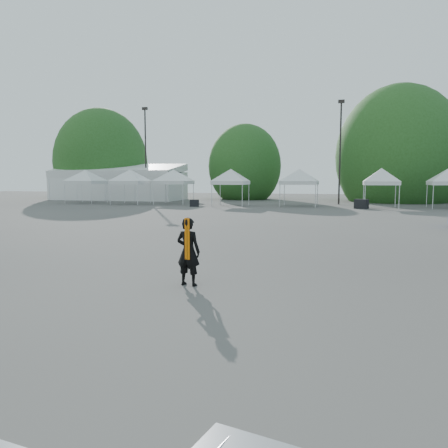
# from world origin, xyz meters

# --- Properties ---
(ground) EXTENTS (120.00, 120.00, 0.00)m
(ground) POSITION_xyz_m (0.00, 0.00, 0.00)
(ground) COLOR #474442
(ground) RESTS_ON ground
(marquee) EXTENTS (15.00, 6.25, 4.23)m
(marquee) POSITION_xyz_m (-22.00, 35.00, 1.97)
(marquee) COLOR silver
(marquee) RESTS_ON ground
(light_pole_west) EXTENTS (0.60, 0.25, 10.30)m
(light_pole_west) POSITION_xyz_m (-18.00, 34.00, 5.77)
(light_pole_west) COLOR black
(light_pole_west) RESTS_ON ground
(light_pole_east) EXTENTS (0.60, 0.25, 9.80)m
(light_pole_east) POSITION_xyz_m (3.00, 32.00, 5.52)
(light_pole_east) COLOR black
(light_pole_east) RESTS_ON ground
(tree_far_w) EXTENTS (4.80, 4.80, 7.30)m
(tree_far_w) POSITION_xyz_m (-26.00, 38.00, 4.54)
(tree_far_w) COLOR #382314
(tree_far_w) RESTS_ON ground
(tree_mid_w) EXTENTS (4.16, 4.16, 6.33)m
(tree_mid_w) POSITION_xyz_m (-8.00, 40.00, 3.93)
(tree_mid_w) COLOR #382314
(tree_mid_w) RESTS_ON ground
(tree_mid_e) EXTENTS (5.12, 5.12, 7.79)m
(tree_mid_e) POSITION_xyz_m (9.00, 39.00, 4.84)
(tree_mid_e) COLOR #382314
(tree_mid_e) RESTS_ON ground
(tent_a) EXTENTS (4.47, 4.47, 3.88)m
(tent_a) POSITION_xyz_m (-21.66, 27.76, 3.06)
(tent_a) COLOR silver
(tent_a) RESTS_ON ground
(tent_b) EXTENTS (4.29, 4.29, 3.88)m
(tent_b) POSITION_xyz_m (-16.47, 27.24, 3.06)
(tent_b) COLOR silver
(tent_b) RESTS_ON ground
(tent_c) EXTENTS (4.53, 4.53, 3.88)m
(tent_c) POSITION_xyz_m (-12.59, 28.74, 3.06)
(tent_c) COLOR silver
(tent_c) RESTS_ON ground
(tent_d) EXTENTS (4.19, 4.19, 3.88)m
(tent_d) POSITION_xyz_m (-6.44, 27.13, 3.06)
(tent_d) COLOR silver
(tent_d) RESTS_ON ground
(tent_e) EXTENTS (4.60, 4.60, 3.88)m
(tent_e) POSITION_xyz_m (-0.42, 28.34, 3.06)
(tent_e) COLOR silver
(tent_e) RESTS_ON ground
(tent_f) EXTENTS (3.97, 3.97, 3.88)m
(tent_f) POSITION_xyz_m (6.40, 27.37, 3.06)
(tent_f) COLOR silver
(tent_f) RESTS_ON ground
(man) EXTENTS (0.63, 0.46, 1.60)m
(man) POSITION_xyz_m (-0.10, -1.75, 0.80)
(man) COLOR black
(man) RESTS_ON ground
(crate_west) EXTENTS (0.92, 0.79, 0.61)m
(crate_west) POSITION_xyz_m (-9.29, 25.30, 0.30)
(crate_west) COLOR black
(crate_west) RESTS_ON ground
(crate_mid) EXTENTS (1.22, 1.09, 0.78)m
(crate_mid) POSITION_xyz_m (4.86, 26.40, 0.39)
(crate_mid) COLOR black
(crate_mid) RESTS_ON ground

